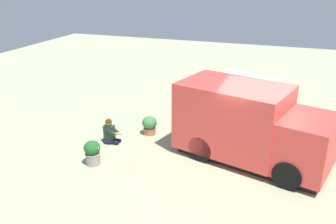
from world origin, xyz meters
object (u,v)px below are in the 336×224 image
Objects in this scene: trash_bin at (207,101)px; person_customer at (110,133)px; planter_flowering_near at (92,152)px; planter_flowering_far at (150,125)px; food_truck at (249,126)px.

person_customer is at bearing 148.11° from trash_bin.
planter_flowering_far is (2.70, -0.82, -0.05)m from planter_flowering_near.
person_customer is 1.30× the size of planter_flowering_far.
food_truck reaches higher than trash_bin.
food_truck is 7.37× the size of planter_flowering_far.
person_customer is at bearing 95.34° from food_truck.
person_customer is at bearing 137.34° from planter_flowering_far.
trash_bin is (4.04, -2.51, 0.15)m from person_customer.
person_customer is 1.55m from planter_flowering_far.
food_truck is at bearing -84.66° from person_customer.
person_customer is 1.13× the size of planter_flowering_near.
planter_flowering_near is at bearing 163.05° from planter_flowering_far.
planter_flowering_near is at bearing -171.81° from person_customer.
planter_flowering_far is 0.68× the size of trash_bin.
planter_flowering_far is at bearing 153.21° from trash_bin.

